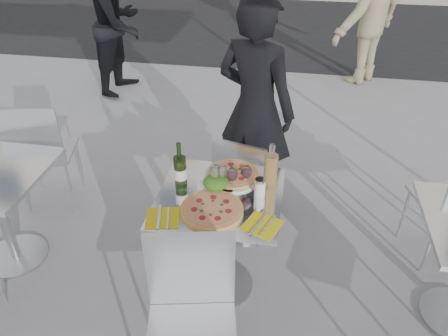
% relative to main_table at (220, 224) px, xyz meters
% --- Properties ---
extents(ground, '(80.00, 80.00, 0.00)m').
position_rel_main_table_xyz_m(ground, '(0.00, 0.00, -0.54)').
color(ground, slate).
extents(street_asphalt, '(24.00, 5.00, 0.00)m').
position_rel_main_table_xyz_m(street_asphalt, '(0.00, 6.50, -0.54)').
color(street_asphalt, black).
rests_on(street_asphalt, ground).
extents(main_table, '(0.72, 0.72, 0.75)m').
position_rel_main_table_xyz_m(main_table, '(0.00, 0.00, 0.00)').
color(main_table, '#B7BABF').
rests_on(main_table, ground).
extents(chair_far, '(0.48, 0.48, 0.85)m').
position_rel_main_table_xyz_m(chair_far, '(0.07, 0.54, -0.03)').
color(chair_far, silver).
rests_on(chair_far, ground).
extents(chair_near, '(0.51, 0.52, 0.94)m').
position_rel_main_table_xyz_m(chair_near, '(-0.02, -0.66, 0.02)').
color(chair_near, silver).
rests_on(chair_near, ground).
extents(side_chair_lfar, '(0.52, 0.53, 0.95)m').
position_rel_main_table_xyz_m(side_chair_lfar, '(-1.52, 0.61, 0.02)').
color(side_chair_lfar, silver).
rests_on(side_chair_lfar, ground).
extents(woman_diner, '(0.74, 0.62, 1.72)m').
position_rel_main_table_xyz_m(woman_diner, '(0.10, 0.95, 0.32)').
color(woman_diner, black).
rests_on(woman_diner, ground).
extents(pedestrian_a, '(0.74, 0.89, 1.67)m').
position_rel_main_table_xyz_m(pedestrian_a, '(-1.80, 3.05, 0.30)').
color(pedestrian_a, black).
rests_on(pedestrian_a, ground).
extents(pedestrian_b, '(1.29, 1.37, 1.86)m').
position_rel_main_table_xyz_m(pedestrian_b, '(1.19, 3.88, 0.39)').
color(pedestrian_b, '#91845D').
rests_on(pedestrian_b, ground).
extents(pizza_near, '(0.35, 0.35, 0.02)m').
position_rel_main_table_xyz_m(pizza_near, '(-0.02, -0.14, 0.22)').
color(pizza_near, '#E8B05A').
rests_on(pizza_near, main_table).
extents(pizza_far, '(0.36, 0.36, 0.03)m').
position_rel_main_table_xyz_m(pizza_far, '(0.04, 0.21, 0.23)').
color(pizza_far, white).
rests_on(pizza_far, main_table).
extents(salad_plate, '(0.22, 0.22, 0.09)m').
position_rel_main_table_xyz_m(salad_plate, '(-0.04, 0.08, 0.25)').
color(salad_plate, white).
rests_on(salad_plate, main_table).
extents(wine_bottle, '(0.07, 0.07, 0.29)m').
position_rel_main_table_xyz_m(wine_bottle, '(-0.25, 0.07, 0.32)').
color(wine_bottle, '#31511E').
rests_on(wine_bottle, main_table).
extents(carafe, '(0.08, 0.08, 0.29)m').
position_rel_main_table_xyz_m(carafe, '(0.28, 0.15, 0.33)').
color(carafe, '#DFB35F').
rests_on(carafe, main_table).
extents(sugar_shaker, '(0.06, 0.06, 0.11)m').
position_rel_main_table_xyz_m(sugar_shaker, '(0.23, 0.06, 0.26)').
color(sugar_shaker, white).
rests_on(sugar_shaker, main_table).
extents(wineglass_white_a, '(0.07, 0.07, 0.16)m').
position_rel_main_table_xyz_m(wineglass_white_a, '(-0.04, 0.09, 0.32)').
color(wineglass_white_a, white).
rests_on(wineglass_white_a, main_table).
extents(wineglass_white_b, '(0.07, 0.07, 0.16)m').
position_rel_main_table_xyz_m(wineglass_white_b, '(-0.00, 0.10, 0.32)').
color(wineglass_white_b, white).
rests_on(wineglass_white_b, main_table).
extents(wineglass_red_a, '(0.07, 0.07, 0.16)m').
position_rel_main_table_xyz_m(wineglass_red_a, '(0.06, 0.07, 0.32)').
color(wineglass_red_a, white).
rests_on(wineglass_red_a, main_table).
extents(wineglass_red_b, '(0.07, 0.07, 0.16)m').
position_rel_main_table_xyz_m(wineglass_red_b, '(0.14, 0.11, 0.32)').
color(wineglass_red_b, white).
rests_on(wineglass_red_b, main_table).
extents(napkin_left, '(0.22, 0.22, 0.01)m').
position_rel_main_table_xyz_m(napkin_left, '(-0.27, -0.24, 0.21)').
color(napkin_left, yellow).
rests_on(napkin_left, main_table).
extents(napkin_right, '(0.23, 0.23, 0.01)m').
position_rel_main_table_xyz_m(napkin_right, '(0.27, -0.21, 0.21)').
color(napkin_right, yellow).
rests_on(napkin_right, main_table).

